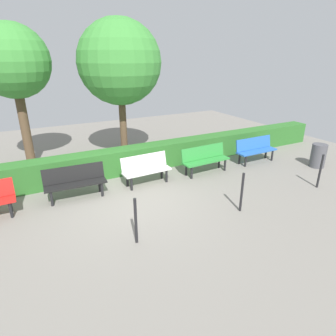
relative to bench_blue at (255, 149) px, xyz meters
The scene contains 12 objects.
ground_plane 5.12m from the bench_blue, ahead, with size 19.65×19.65×0.00m, color gray.
bench_blue is the anchor object (origin of this frame).
bench_green 2.15m from the bench_blue, ahead, with size 1.64×0.53×0.86m.
bench_white 4.18m from the bench_blue, ahead, with size 1.45×0.52×0.86m.
bench_black 6.19m from the bench_blue, ahead, with size 1.59×0.53×0.86m.
hedge_row 4.28m from the bench_blue, 16.47° to the right, with size 15.65×0.64×0.80m, color #2D6B28.
tree_near 5.52m from the bench_blue, 33.46° to the right, with size 2.79×2.79×4.73m.
tree_mid 8.36m from the bench_blue, 25.44° to the right, with size 2.26×2.26×4.52m.
railing_post_near 2.47m from the bench_blue, 91.68° to the left, with size 0.06×0.06×1.00m, color black.
railing_post_mid 3.73m from the bench_blue, 41.38° to the left, with size 0.06×0.06×1.00m, color black.
railing_post_far 6.04m from the bench_blue, 24.09° to the left, with size 0.06×0.06×1.00m, color black.
trash_bin 2.05m from the bench_blue, 137.98° to the left, with size 0.48×0.48×0.80m, color #4C4C51.
Camera 1 is at (2.16, 6.36, 3.54)m, focal length 30.41 mm.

